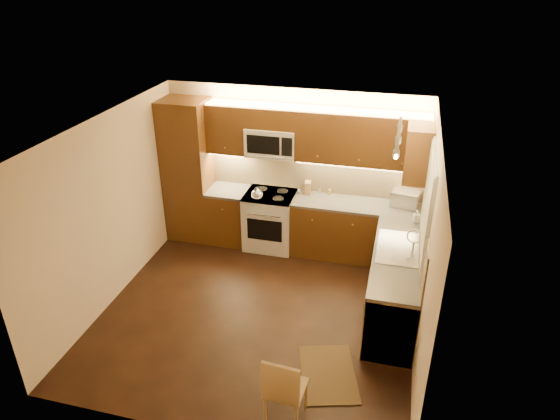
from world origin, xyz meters
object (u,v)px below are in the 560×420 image
(sink, at_px, (399,243))
(soap_bottle, at_px, (416,216))
(toaster_oven, at_px, (405,198))
(knife_block, at_px, (308,188))
(kettle, at_px, (257,193))
(dining_chair, at_px, (286,387))
(microwave, at_px, (272,142))
(stove, at_px, (270,220))

(sink, bearing_deg, soap_bottle, 75.39)
(toaster_oven, relative_size, knife_block, 1.98)
(sink, xyz_separation_m, toaster_oven, (0.04, 1.26, 0.04))
(kettle, xyz_separation_m, dining_chair, (1.20, -3.05, -0.59))
(sink, bearing_deg, kettle, 157.02)
(microwave, distance_m, toaster_oven, 2.16)
(toaster_oven, bearing_deg, microwave, -169.50)
(microwave, distance_m, sink, 2.48)
(stove, bearing_deg, sink, -29.36)
(sink, relative_size, knife_block, 4.31)
(knife_block, xyz_separation_m, dining_chair, (0.50, -3.46, -0.57))
(dining_chair, bearing_deg, stove, 112.24)
(knife_block, bearing_deg, dining_chair, -90.03)
(microwave, height_order, toaster_oven, microwave)
(sink, relative_size, soap_bottle, 5.07)
(stove, relative_size, toaster_oven, 2.33)
(sink, bearing_deg, toaster_oven, 88.28)
(sink, xyz_separation_m, kettle, (-2.14, 0.91, 0.04))
(toaster_oven, bearing_deg, kettle, -160.35)
(stove, xyz_separation_m, knife_block, (0.56, 0.20, 0.54))
(kettle, relative_size, knife_block, 1.00)
(stove, relative_size, knife_block, 4.61)
(stove, distance_m, toaster_oven, 2.12)
(kettle, relative_size, dining_chair, 0.23)
(stove, bearing_deg, microwave, 90.00)
(microwave, distance_m, soap_bottle, 2.37)
(knife_block, relative_size, soap_bottle, 1.18)
(microwave, bearing_deg, sink, -32.21)
(stove, relative_size, sink, 1.07)
(knife_block, bearing_deg, microwave, 178.30)
(soap_bottle, bearing_deg, stove, 158.32)
(microwave, xyz_separation_m, knife_block, (0.56, 0.06, -0.72))
(stove, distance_m, soap_bottle, 2.29)
(sink, bearing_deg, stove, 150.64)
(toaster_oven, bearing_deg, dining_chair, -95.70)
(stove, distance_m, sink, 2.35)
(sink, distance_m, knife_block, 1.96)
(stove, distance_m, microwave, 1.27)
(sink, xyz_separation_m, soap_bottle, (0.21, 0.79, 0.01))
(soap_bottle, bearing_deg, dining_chair, -124.48)
(microwave, height_order, soap_bottle, microwave)
(toaster_oven, height_order, dining_chair, toaster_oven)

